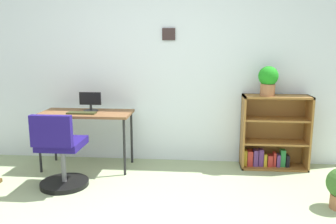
{
  "coord_description": "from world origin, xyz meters",
  "views": [
    {
      "loc": [
        0.55,
        -2.28,
        1.52
      ],
      "look_at": [
        0.24,
        1.16,
        0.84
      ],
      "focal_mm": 36.69,
      "sensor_mm": 36.0,
      "label": 1
    }
  ],
  "objects_px": {
    "desk": "(86,117)",
    "keyboard": "(82,113)",
    "office_chair": "(61,155)",
    "bookshelf_low": "(273,135)",
    "monitor": "(90,102)",
    "potted_plant_on_shelf": "(268,79)"
  },
  "relations": [
    {
      "from": "office_chair",
      "to": "bookshelf_low",
      "type": "height_order",
      "value": "bookshelf_low"
    },
    {
      "from": "monitor",
      "to": "potted_plant_on_shelf",
      "type": "xyz_separation_m",
      "value": [
        2.16,
        0.1,
        0.29
      ]
    },
    {
      "from": "desk",
      "to": "bookshelf_low",
      "type": "distance_m",
      "value": 2.32
    },
    {
      "from": "keyboard",
      "to": "office_chair",
      "type": "xyz_separation_m",
      "value": [
        -0.06,
        -0.55,
        -0.35
      ]
    },
    {
      "from": "office_chair",
      "to": "potted_plant_on_shelf",
      "type": "xyz_separation_m",
      "value": [
        2.27,
        0.82,
        0.75
      ]
    },
    {
      "from": "office_chair",
      "to": "potted_plant_on_shelf",
      "type": "bearing_deg",
      "value": 19.86
    },
    {
      "from": "keyboard",
      "to": "office_chair",
      "type": "height_order",
      "value": "office_chair"
    },
    {
      "from": "desk",
      "to": "monitor",
      "type": "xyz_separation_m",
      "value": [
        0.04,
        0.07,
        0.17
      ]
    },
    {
      "from": "keyboard",
      "to": "potted_plant_on_shelf",
      "type": "xyz_separation_m",
      "value": [
        2.22,
        0.27,
        0.39
      ]
    },
    {
      "from": "monitor",
      "to": "keyboard",
      "type": "distance_m",
      "value": 0.21
    },
    {
      "from": "desk",
      "to": "bookshelf_low",
      "type": "height_order",
      "value": "bookshelf_low"
    },
    {
      "from": "office_chair",
      "to": "desk",
      "type": "bearing_deg",
      "value": 83.07
    },
    {
      "from": "desk",
      "to": "bookshelf_low",
      "type": "bearing_deg",
      "value": 5.74
    },
    {
      "from": "desk",
      "to": "office_chair",
      "type": "bearing_deg",
      "value": -96.93
    },
    {
      "from": "desk",
      "to": "keyboard",
      "type": "relative_size",
      "value": 3.27
    },
    {
      "from": "bookshelf_low",
      "to": "keyboard",
      "type": "bearing_deg",
      "value": -171.97
    },
    {
      "from": "keyboard",
      "to": "monitor",
      "type": "bearing_deg",
      "value": 70.19
    },
    {
      "from": "monitor",
      "to": "office_chair",
      "type": "bearing_deg",
      "value": -99.23
    },
    {
      "from": "office_chair",
      "to": "bookshelf_low",
      "type": "distance_m",
      "value": 2.53
    },
    {
      "from": "desk",
      "to": "keyboard",
      "type": "xyz_separation_m",
      "value": [
        -0.02,
        -0.1,
        0.07
      ]
    },
    {
      "from": "monitor",
      "to": "office_chair",
      "type": "height_order",
      "value": "monitor"
    },
    {
      "from": "keyboard",
      "to": "office_chair",
      "type": "relative_size",
      "value": 0.4
    }
  ]
}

